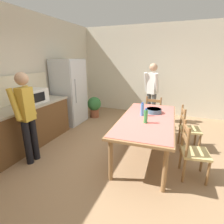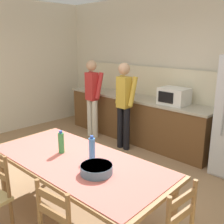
# 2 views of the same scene
# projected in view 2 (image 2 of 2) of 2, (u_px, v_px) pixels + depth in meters

# --- Properties ---
(ground_plane) EXTENTS (8.32, 8.32, 0.00)m
(ground_plane) POSITION_uv_depth(u_px,v_px,m) (76.00, 197.00, 3.49)
(ground_plane) COLOR #9E7A56
(wall_back) EXTENTS (6.52, 0.12, 2.90)m
(wall_back) POSITION_uv_depth(u_px,v_px,m) (185.00, 72.00, 4.94)
(wall_back) COLOR beige
(wall_back) RESTS_ON ground
(kitchen_counter) EXTENTS (3.38, 0.66, 0.91)m
(kitchen_counter) POSITION_uv_depth(u_px,v_px,m) (135.00, 118.00, 5.48)
(kitchen_counter) COLOR brown
(kitchen_counter) RESTS_ON ground
(counter_splashback) EXTENTS (3.34, 0.03, 0.60)m
(counter_splashback) POSITION_uv_depth(u_px,v_px,m) (145.00, 81.00, 5.49)
(counter_splashback) COLOR beige
(counter_splashback) RESTS_ON kitchen_counter
(microwave) EXTENTS (0.50, 0.39, 0.30)m
(microwave) POSITION_uv_depth(u_px,v_px,m) (174.00, 96.00, 4.69)
(microwave) COLOR white
(microwave) RESTS_ON kitchen_counter
(dining_table) EXTENTS (2.23, 1.10, 0.75)m
(dining_table) POSITION_uv_depth(u_px,v_px,m) (77.00, 165.00, 2.90)
(dining_table) COLOR olive
(dining_table) RESTS_ON ground
(bottle_near_centre) EXTENTS (0.07, 0.07, 0.27)m
(bottle_near_centre) POSITION_uv_depth(u_px,v_px,m) (61.00, 143.00, 3.03)
(bottle_near_centre) COLOR green
(bottle_near_centre) RESTS_ON dining_table
(bottle_off_centre) EXTENTS (0.07, 0.07, 0.27)m
(bottle_off_centre) POSITION_uv_depth(u_px,v_px,m) (92.00, 148.00, 2.87)
(bottle_off_centre) COLOR #4C8ED6
(bottle_off_centre) RESTS_ON dining_table
(serving_bowl) EXTENTS (0.32, 0.32, 0.09)m
(serving_bowl) POSITION_uv_depth(u_px,v_px,m) (97.00, 169.00, 2.57)
(serving_bowl) COLOR slate
(serving_bowl) RESTS_ON dining_table
(person_at_sink) EXTENTS (0.41, 0.28, 1.64)m
(person_at_sink) POSITION_uv_depth(u_px,v_px,m) (92.00, 95.00, 5.50)
(person_at_sink) COLOR silver
(person_at_sink) RESTS_ON ground
(person_at_counter) EXTENTS (0.41, 0.28, 1.64)m
(person_at_counter) POSITION_uv_depth(u_px,v_px,m) (124.00, 102.00, 4.87)
(person_at_counter) COLOR black
(person_at_counter) RESTS_ON ground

